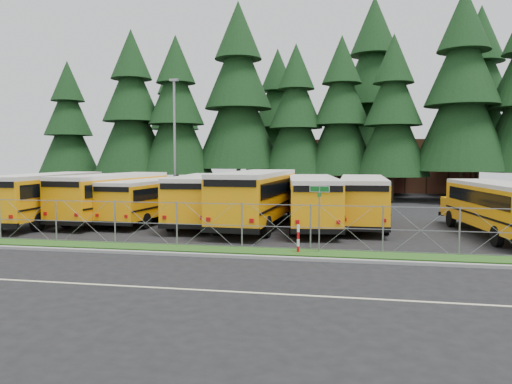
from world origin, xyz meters
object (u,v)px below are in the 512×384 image
at_px(bus_3, 202,200).
at_px(bus_6, 363,202).
at_px(bus_0, 50,199).
at_px(bus_5, 312,202).
at_px(bus_2, 152,201).
at_px(street_sign, 319,205).
at_px(bus_east, 495,209).
at_px(bus_1, 116,198).
at_px(light_standard, 175,138).
at_px(striped_bollard, 298,239).
at_px(bus_4, 258,199).

height_order(bus_3, bus_6, bus_3).
distance_m(bus_0, bus_5, 15.76).
distance_m(bus_2, bus_3, 3.29).
bearing_deg(bus_2, bus_3, 0.50).
xyz_separation_m(bus_3, street_sign, (7.49, -7.89, 0.58)).
distance_m(bus_2, bus_east, 19.26).
bearing_deg(bus_6, street_sign, -102.44).
xyz_separation_m(bus_1, street_sign, (13.07, -7.95, 0.56)).
distance_m(bus_6, bus_east, 6.96).
relative_size(bus_1, light_standard, 1.11).
relative_size(bus_0, bus_3, 1.03).
xyz_separation_m(bus_6, striped_bollard, (-2.77, -8.89, -0.82)).
height_order(bus_4, bus_6, bus_4).
xyz_separation_m(bus_1, bus_2, (2.31, 0.17, -0.16)).
distance_m(bus_4, striped_bollard, 8.03).
xyz_separation_m(bus_1, bus_6, (14.99, 0.72, -0.05)).
relative_size(bus_1, bus_east, 1.08).
relative_size(bus_4, striped_bollard, 10.13).
distance_m(bus_1, bus_east, 21.54).
height_order(bus_east, street_sign, street_sign).
relative_size(bus_2, bus_4, 0.83).
relative_size(bus_4, bus_east, 1.16).
xyz_separation_m(bus_0, bus_1, (3.55, 1.55, -0.02)).
bearing_deg(bus_2, bus_4, -3.90).
distance_m(bus_0, striped_bollard, 17.13).
bearing_deg(light_standard, bus_1, -93.15).
bearing_deg(bus_5, bus_2, 168.33).
relative_size(bus_1, bus_4, 0.93).
height_order(bus_3, light_standard, light_standard).
bearing_deg(bus_0, bus_1, 20.38).
distance_m(bus_4, bus_5, 3.07).
xyz_separation_m(bus_3, light_standard, (-5.08, 9.18, 4.05)).
bearing_deg(bus_6, bus_3, -175.23).
bearing_deg(bus_5, bus_1, 169.89).
bearing_deg(bus_3, bus_2, 169.70).
bearing_deg(light_standard, bus_3, -61.04).
distance_m(bus_east, street_sign, 10.39).
height_order(bus_1, bus_4, bus_4).
height_order(bus_6, street_sign, bus_6).
bearing_deg(bus_2, bus_5, 0.47).
bearing_deg(bus_0, striped_bollard, -26.04).
bearing_deg(bus_1, bus_4, 0.98).
relative_size(bus_0, bus_2, 1.14).
distance_m(bus_4, light_standard, 13.74).
xyz_separation_m(bus_5, bus_6, (2.82, 1.23, -0.02)).
distance_m(bus_3, bus_east, 15.98).
distance_m(bus_1, bus_4, 9.16).
relative_size(bus_3, street_sign, 3.95).
bearing_deg(bus_4, bus_5, 8.48).
bearing_deg(bus_6, bus_0, -172.94).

